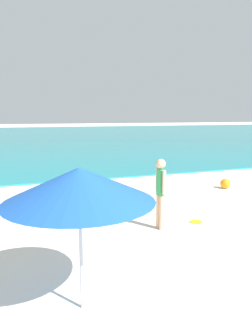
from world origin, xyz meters
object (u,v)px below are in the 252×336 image
person_standing (160,190)px  frisbee (196,222)px  beach_umbrella (79,185)px  beach_ball (225,184)px

person_standing → frisbee: 1.40m
person_standing → beach_umbrella: (-2.32, -2.33, 0.81)m
person_standing → beach_umbrella: beach_umbrella is taller
frisbee → beach_umbrella: size_ratio=0.15×
beach_ball → beach_umbrella: size_ratio=0.18×
person_standing → beach_ball: (4.02, 2.81, -0.76)m
beach_ball → frisbee: bearing=-137.5°
person_standing → beach_ball: size_ratio=4.57×
beach_ball → beach_umbrella: (-6.35, -5.14, 1.57)m
frisbee → beach_ball: bearing=42.5°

